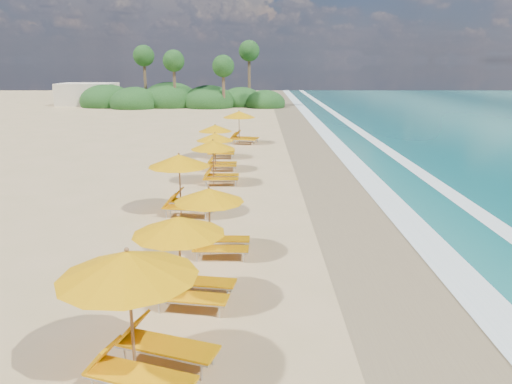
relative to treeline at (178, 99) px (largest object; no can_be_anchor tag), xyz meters
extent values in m
plane|color=tan|center=(9.94, -45.51, -1.00)|extent=(160.00, 160.00, 0.00)
cube|color=#867550|center=(13.94, -45.51, -0.99)|extent=(4.00, 160.00, 0.01)
cube|color=white|center=(15.44, -45.51, -0.97)|extent=(1.20, 160.00, 0.01)
cube|color=white|center=(18.44, -45.51, -0.97)|extent=(0.80, 160.00, 0.01)
cylinder|color=olive|center=(7.72, -54.09, 0.21)|extent=(0.06, 0.06, 2.42)
cone|color=orange|center=(7.72, -54.09, 1.22)|extent=(3.15, 3.15, 0.49)
sphere|color=olive|center=(7.72, -54.09, 1.49)|extent=(0.09, 0.09, 0.09)
cylinder|color=olive|center=(8.15, -51.23, 0.07)|extent=(0.05, 0.05, 2.12)
cone|color=orange|center=(8.15, -51.23, 0.95)|extent=(2.49, 2.49, 0.43)
sphere|color=olive|center=(8.15, -51.23, 1.18)|extent=(0.08, 0.08, 0.08)
cylinder|color=olive|center=(8.57, -48.23, 0.01)|extent=(0.05, 0.05, 2.02)
cone|color=orange|center=(8.57, -48.23, 0.85)|extent=(2.12, 2.12, 0.40)
sphere|color=olive|center=(8.57, -48.23, 1.07)|extent=(0.07, 0.07, 0.07)
cylinder|color=olive|center=(7.07, -44.17, 0.13)|extent=(0.06, 0.06, 2.24)
cone|color=orange|center=(7.07, -44.17, 1.06)|extent=(2.64, 2.64, 0.45)
sphere|color=olive|center=(7.07, -44.17, 1.31)|extent=(0.08, 0.08, 0.08)
cylinder|color=olive|center=(7.92, -39.55, 0.02)|extent=(0.05, 0.05, 2.03)
cone|color=orange|center=(7.92, -39.55, 0.86)|extent=(2.12, 2.12, 0.41)
sphere|color=olive|center=(7.92, -39.55, 1.09)|extent=(0.07, 0.07, 0.07)
cylinder|color=olive|center=(7.76, -36.54, -0.03)|extent=(0.05, 0.05, 1.93)
cone|color=orange|center=(7.76, -36.54, 0.77)|extent=(2.03, 2.03, 0.39)
sphere|color=olive|center=(7.76, -36.54, 0.99)|extent=(0.07, 0.07, 0.07)
cylinder|color=olive|center=(7.48, -33.14, -0.03)|extent=(0.05, 0.05, 1.94)
cone|color=orange|center=(7.48, -33.14, 0.78)|extent=(2.00, 2.00, 0.39)
sphere|color=olive|center=(7.48, -33.14, 1.00)|extent=(0.07, 0.07, 0.07)
cylinder|color=olive|center=(8.71, -27.88, 0.11)|extent=(0.06, 0.06, 2.22)
cone|color=orange|center=(8.71, -27.88, 1.03)|extent=(2.79, 2.79, 0.45)
sphere|color=olive|center=(8.71, -27.88, 1.28)|extent=(0.08, 0.08, 0.08)
ellipsoid|color=#163D14|center=(3.94, -0.51, -0.37)|extent=(6.40, 6.40, 4.16)
ellipsoid|color=#163D14|center=(-1.06, 0.49, -0.29)|extent=(7.20, 7.20, 4.68)
ellipsoid|color=#163D14|center=(-5.06, -1.51, -0.41)|extent=(6.00, 6.00, 3.90)
ellipsoid|color=#163D14|center=(7.94, 1.49, -0.45)|extent=(5.60, 5.60, 3.64)
ellipsoid|color=#163D14|center=(-9.06, 0.49, -0.35)|extent=(6.60, 6.60, 4.29)
ellipsoid|color=#163D14|center=(10.94, -0.51, -0.51)|extent=(5.00, 5.00, 3.25)
cylinder|color=brown|center=(5.94, -2.51, 1.50)|extent=(0.36, 0.36, 5.00)
sphere|color=#163D14|center=(5.94, -2.51, 4.00)|extent=(2.60, 2.60, 2.60)
cylinder|color=brown|center=(-0.06, -1.51, 1.80)|extent=(0.36, 0.36, 5.60)
sphere|color=#163D14|center=(-0.06, -1.51, 4.60)|extent=(2.60, 2.60, 2.60)
cylinder|color=brown|center=(-4.06, 0.49, 2.10)|extent=(0.36, 0.36, 6.20)
sphere|color=#163D14|center=(-4.06, 0.49, 5.20)|extent=(2.60, 2.60, 2.60)
cylinder|color=brown|center=(8.94, 1.49, 2.40)|extent=(0.36, 0.36, 6.80)
sphere|color=#163D14|center=(8.94, 1.49, 5.80)|extent=(2.60, 2.60, 2.60)
cube|color=beige|center=(-12.06, 2.49, 0.40)|extent=(7.00, 5.00, 2.80)
camera|label=1|loc=(9.99, -61.96, 4.64)|focal=34.28mm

